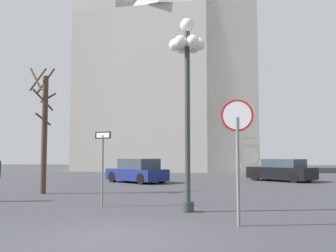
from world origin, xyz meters
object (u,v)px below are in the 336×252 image
at_px(cathedral, 169,67).
at_px(one_way_arrow_sign, 103,160).
at_px(parked_car_far_black, 282,171).
at_px(street_lamp, 187,69).
at_px(stop_sign, 237,137).
at_px(parked_car_near_navy, 137,171).
at_px(bare_tree, 44,128).

height_order(cathedral, one_way_arrow_sign, cathedral).
bearing_deg(parked_car_far_black, street_lamp, -111.64).
bearing_deg(cathedral, stop_sign, -81.82).
bearing_deg(one_way_arrow_sign, parked_car_near_navy, 94.09).
relative_size(one_way_arrow_sign, parked_car_far_black, 0.57).
height_order(bare_tree, parked_car_near_navy, bare_tree).
bearing_deg(street_lamp, stop_sign, -58.52).
bearing_deg(stop_sign, parked_car_far_black, 75.24).
bearing_deg(one_way_arrow_sign, stop_sign, -36.36).
relative_size(bare_tree, parked_car_far_black, 1.32).
xyz_separation_m(stop_sign, street_lamp, (-1.30, 2.13, 2.19)).
height_order(street_lamp, bare_tree, street_lamp).
bearing_deg(stop_sign, parked_car_near_navy, 109.63).
height_order(stop_sign, one_way_arrow_sign, stop_sign).
relative_size(stop_sign, parked_car_far_black, 0.70).
bearing_deg(one_way_arrow_sign, street_lamp, -18.23).
bearing_deg(one_way_arrow_sign, parked_car_far_black, 57.12).
relative_size(stop_sign, one_way_arrow_sign, 1.23).
height_order(bare_tree, parked_car_far_black, bare_tree).
distance_m(cathedral, stop_sign, 34.09).
distance_m(one_way_arrow_sign, parked_car_far_black, 15.53).
bearing_deg(stop_sign, bare_tree, 139.23).
distance_m(street_lamp, parked_car_far_black, 15.46).
bearing_deg(bare_tree, one_way_arrow_sign, -45.13).
relative_size(cathedral, parked_car_near_navy, 8.38).
distance_m(stop_sign, parked_car_far_black, 16.71).
bearing_deg(cathedral, parked_car_near_navy, -90.90).
xyz_separation_m(one_way_arrow_sign, street_lamp, (2.87, -0.95, 2.78)).
distance_m(cathedral, street_lamp, 31.33).
height_order(one_way_arrow_sign, parked_car_near_navy, one_way_arrow_sign).
xyz_separation_m(street_lamp, bare_tree, (-6.58, 4.67, -1.41)).
height_order(cathedral, parked_car_near_navy, cathedral).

